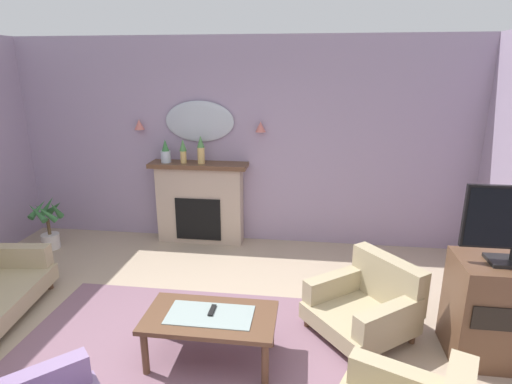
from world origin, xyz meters
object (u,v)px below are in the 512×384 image
Objects in this scene: tv_remote at (212,311)px; armchair_beside_couch at (367,303)px; fireplace at (200,203)px; mantel_vase_right at (201,150)px; wall_sconce_right at (261,127)px; potted_plant_small_fern at (48,223)px; coffee_table at (210,321)px; tv_cabinet at (500,310)px; mantel_vase_centre at (183,150)px; mantel_vase_left at (166,153)px; wall_mirror at (200,121)px; wall_sconce_left at (139,124)px.

tv_remote is 0.14× the size of armchair_beside_couch.
fireplace is at bearing 107.06° from tv_remote.
fireplace is 0.78m from mantel_vase_right.
wall_sconce_right is 0.19× the size of potted_plant_small_fern.
tv_remote reaches higher than coffee_table.
coffee_table is 2.45m from tv_cabinet.
mantel_vase_centre is 2.81m from coffee_table.
tv_cabinet is at bearing 8.85° from coffee_table.
mantel_vase_centre is 3.15m from armchair_beside_couch.
mantel_vase_left is 2.29× the size of wall_sconce_right.
potted_plant_small_fern is (-2.01, -0.52, -0.20)m from fireplace.
mantel_vase_right is 2.39× the size of tv_remote.
mantel_vase_right is 0.43× the size of tv_cabinet.
wall_sconce_right is 2.89m from coffee_table.
wall_mirror is 0.87× the size of coffee_table.
wall_mirror is at bearing 106.18° from tv_remote.
wall_sconce_left is 4.74m from tv_cabinet.
wall_sconce_left is 1.84m from potted_plant_small_fern.
mantel_vase_right reaches higher than armchair_beside_couch.
wall_sconce_right is at bearing 87.68° from coffee_table.
mantel_vase_centre reaches higher than coffee_table.
wall_sconce_left reaches higher than mantel_vase_right.
mantel_vase_left is at bearing 149.97° from tv_cabinet.
mantel_vase_centre is at bearing 15.35° from potted_plant_small_fern.
potted_plant_small_fern is (-4.12, 1.38, 0.06)m from armchair_beside_couch.
wall_sconce_right is at bearing 122.14° from armchair_beside_couch.
wall_mirror is 6.86× the size of wall_sconce_left.
wall_sconce_right reaches higher than mantel_vase_right.
mantel_vase_centre is 0.29× the size of armchair_beside_couch.
wall_mirror is 4.09m from tv_cabinet.
mantel_vase_right is 0.87m from wall_sconce_right.
wall_sconce_right is at bearing 87.76° from tv_remote.
wall_mirror is 3.26m from armchair_beside_couch.
mantel_vase_centre reaches higher than tv_cabinet.
wall_mirror reaches higher than wall_sconce_left.
mantel_vase_centre reaches higher than tv_remote.
mantel_vase_right reaches higher than mantel_vase_left.
mantel_vase_centre is 0.25m from mantel_vase_right.
mantel_vase_centre is at bearing 0.00° from mantel_vase_left.
potted_plant_small_fern is (-2.86, -0.62, -1.29)m from wall_sconce_right.
wall_sconce_left is at bearing -176.63° from wall_mirror.
potted_plant_small_fern is (-2.76, 1.92, -0.08)m from tv_remote.
wall_mirror reaches higher than fireplace.
mantel_vase_right is 3.86m from tv_cabinet.
mantel_vase_right reaches higher than mantel_vase_centre.
tv_cabinet is at bearing -33.85° from mantel_vase_right.
fireplace is 2.61m from coffee_table.
tv_cabinet is at bearing -31.84° from mantel_vase_centre.
potted_plant_small_fern is at bearing 162.87° from tv_cabinet.
wall_sconce_right is 3.43m from tv_cabinet.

